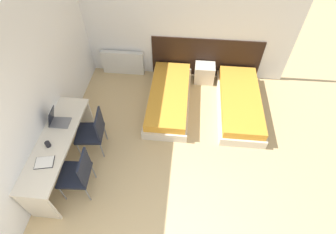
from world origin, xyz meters
TOP-DOWN VIEW (x-y plane):
  - wall_back at (0.00, 4.29)m, footprint 5.03×0.05m
  - wall_left at (-2.04, 2.13)m, footprint 0.05×5.26m
  - headboard_panel at (0.69, 4.25)m, footprint 2.48×0.03m
  - bed_near_window at (-0.06, 3.20)m, footprint 0.88×2.03m
  - bed_near_door at (1.44, 3.20)m, footprint 0.88×2.03m
  - nightstand at (0.69, 4.04)m, footprint 0.45×0.35m
  - radiator at (-1.26, 4.17)m, footprint 1.00×0.12m
  - desk at (-1.74, 1.49)m, footprint 0.54×1.92m
  - chair_near_laptop at (-1.29, 1.92)m, footprint 0.52×0.52m
  - chair_near_notebook at (-1.29, 1.09)m, footprint 0.50×0.50m
  - laptop at (-1.81, 1.85)m, footprint 0.33×0.25m
  - open_notebook at (-1.73, 1.08)m, footprint 0.31×0.26m
  - mug at (-1.79, 1.38)m, footprint 0.08×0.08m

SIDE VIEW (x-z plane):
  - bed_near_window at x=-0.06m, z-range -0.01..0.36m
  - bed_near_door at x=1.44m, z-range -0.01..0.36m
  - nightstand at x=0.69m, z-range 0.00..0.45m
  - radiator at x=-1.26m, z-range 0.00..0.59m
  - headboard_panel at x=0.69m, z-range 0.00..1.00m
  - chair_near_laptop at x=-1.29m, z-range 0.05..0.99m
  - chair_near_notebook at x=-1.29m, z-range 0.05..0.99m
  - desk at x=-1.74m, z-range 0.21..0.97m
  - open_notebook at x=-1.73m, z-range 0.76..0.78m
  - mug at x=-1.79m, z-range 0.76..0.85m
  - laptop at x=-1.81m, z-range 0.67..0.99m
  - wall_back at x=0.00m, z-range 0.00..2.70m
  - wall_left at x=-2.04m, z-range 0.00..2.70m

